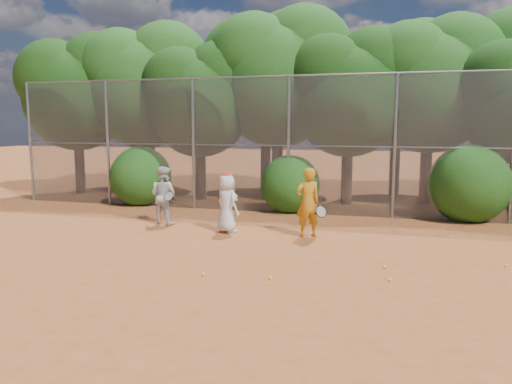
% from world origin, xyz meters
% --- Properties ---
extents(ground, '(80.00, 80.00, 0.00)m').
position_xyz_m(ground, '(0.00, 0.00, 0.00)').
color(ground, '#A25024').
rests_on(ground, ground).
extents(fence_back, '(20.05, 0.09, 4.03)m').
position_xyz_m(fence_back, '(-0.12, 6.00, 2.05)').
color(fence_back, gray).
rests_on(fence_back, ground).
extents(tree_0, '(4.38, 3.81, 6.00)m').
position_xyz_m(tree_0, '(-9.44, 8.04, 3.93)').
color(tree_0, black).
rests_on(tree_0, ground).
extents(tree_1, '(4.64, 4.03, 6.35)m').
position_xyz_m(tree_1, '(-6.94, 8.54, 4.16)').
color(tree_1, black).
rests_on(tree_1, ground).
extents(tree_2, '(3.99, 3.47, 5.47)m').
position_xyz_m(tree_2, '(-4.45, 7.83, 3.58)').
color(tree_2, black).
rests_on(tree_2, ground).
extents(tree_3, '(4.89, 4.26, 6.70)m').
position_xyz_m(tree_3, '(-1.94, 8.84, 4.40)').
color(tree_3, black).
rests_on(tree_3, ground).
extents(tree_4, '(4.19, 3.64, 5.73)m').
position_xyz_m(tree_4, '(0.55, 8.24, 3.76)').
color(tree_4, black).
rests_on(tree_4, ground).
extents(tree_5, '(4.51, 3.92, 6.17)m').
position_xyz_m(tree_5, '(3.06, 9.04, 4.05)').
color(tree_5, black).
rests_on(tree_5, ground).
extents(tree_9, '(4.83, 4.20, 6.62)m').
position_xyz_m(tree_9, '(-7.94, 10.84, 4.34)').
color(tree_9, black).
rests_on(tree_9, ground).
extents(tree_10, '(5.15, 4.48, 7.06)m').
position_xyz_m(tree_10, '(-2.93, 11.05, 4.63)').
color(tree_10, black).
rests_on(tree_10, ground).
extents(tree_11, '(4.64, 4.03, 6.35)m').
position_xyz_m(tree_11, '(2.06, 10.64, 4.16)').
color(tree_11, black).
rests_on(tree_11, ground).
extents(bush_0, '(2.00, 2.00, 2.00)m').
position_xyz_m(bush_0, '(-6.00, 6.30, 1.00)').
color(bush_0, '#194A12').
rests_on(bush_0, ground).
extents(bush_1, '(1.80, 1.80, 1.80)m').
position_xyz_m(bush_1, '(-1.00, 6.30, 0.90)').
color(bush_1, '#194A12').
rests_on(bush_1, ground).
extents(bush_2, '(2.20, 2.20, 2.20)m').
position_xyz_m(bush_2, '(4.00, 6.30, 1.10)').
color(bush_2, '#194A12').
rests_on(bush_2, ground).
extents(player_yellow, '(0.86, 0.68, 1.64)m').
position_xyz_m(player_yellow, '(0.10, 3.08, 0.82)').
color(player_yellow, '#C58217').
rests_on(player_yellow, ground).
extents(player_teen, '(0.83, 0.77, 1.46)m').
position_xyz_m(player_teen, '(-1.88, 3.02, 0.73)').
color(player_teen, white).
rests_on(player_teen, ground).
extents(player_white, '(0.89, 0.78, 1.53)m').
position_xyz_m(player_white, '(-3.83, 3.53, 0.77)').
color(player_white, silver).
rests_on(player_white, ground).
extents(ball_0, '(0.07, 0.07, 0.07)m').
position_xyz_m(ball_0, '(1.92, 0.87, 0.03)').
color(ball_0, yellow).
rests_on(ball_0, ground).
extents(ball_1, '(0.07, 0.07, 0.07)m').
position_xyz_m(ball_1, '(4.09, 1.59, 0.03)').
color(ball_1, yellow).
rests_on(ball_1, ground).
extents(ball_2, '(0.07, 0.07, 0.07)m').
position_xyz_m(ball_2, '(2.02, 0.13, 0.03)').
color(ball_2, yellow).
rests_on(ball_2, ground).
extents(ball_4, '(0.07, 0.07, 0.07)m').
position_xyz_m(ball_4, '(-1.14, -0.44, 0.03)').
color(ball_4, yellow).
rests_on(ball_4, ground).
extents(ball_5, '(0.07, 0.07, 0.07)m').
position_xyz_m(ball_5, '(3.33, 3.81, 0.03)').
color(ball_5, yellow).
rests_on(ball_5, ground).
extents(ball_6, '(0.07, 0.07, 0.07)m').
position_xyz_m(ball_6, '(0.05, -0.34, 0.03)').
color(ball_6, yellow).
rests_on(ball_6, ground).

